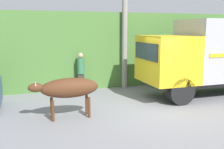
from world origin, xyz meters
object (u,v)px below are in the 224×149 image
brown_cow (68,88)px  pedestrian_on_hill (81,70)px  utility_pole (125,23)px  cargo_truck (215,54)px

brown_cow → pedestrian_on_hill: (1.11, 3.41, 0.01)m
utility_pole → brown_cow: bearing=-132.6°
cargo_truck → utility_pole: utility_pole is taller
cargo_truck → pedestrian_on_hill: 5.84m
brown_cow → cargo_truck: bearing=8.4°
brown_cow → utility_pole: (3.25, 3.54, 2.12)m
brown_cow → utility_pole: utility_pole is taller
pedestrian_on_hill → utility_pole: size_ratio=0.29×
cargo_truck → brown_cow: size_ratio=2.80×
cargo_truck → utility_pole: 4.21m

